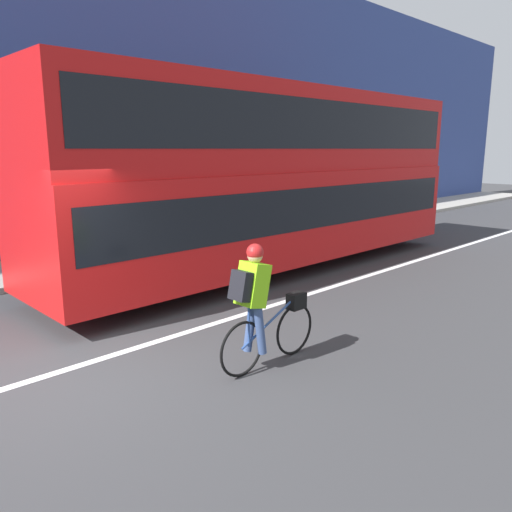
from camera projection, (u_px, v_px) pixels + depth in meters
The scene contains 5 objects.
ground_plane at pixel (73, 377), 6.22m from camera, with size 80.00×80.00×0.00m, color #38383A.
road_center_line at pixel (64, 370), 6.39m from camera, with size 50.00×0.14×0.01m, color silver.
bus at pixel (274, 172), 11.33m from camera, with size 11.15×2.51×4.08m.
cyclist_on_bike at pixel (260, 303), 6.27m from camera, with size 1.70×0.32×1.66m.
trash_bin at pixel (252, 221), 15.77m from camera, with size 0.55×0.55×0.85m.
Camera 1 is at (-2.39, -5.72, 2.78)m, focal length 35.00 mm.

